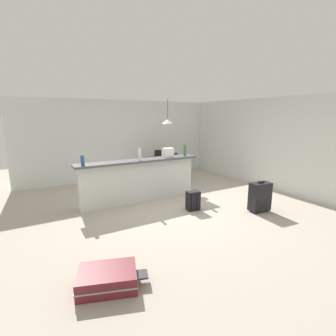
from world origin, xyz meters
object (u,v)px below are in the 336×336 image
object	(u,v)px
backpack_black	(193,201)
pendant_lamp	(168,121)
bottle_white	(140,154)
suitcase_upright_black	(260,196)
dining_chair_far_side	(159,162)
bottle_blue	(82,160)
dining_chair_near_partition	(173,167)
grocery_bag	(168,152)
dining_table	(165,160)
suitcase_flat_maroon	(108,279)
bottle_green	(185,150)

from	to	relation	value
backpack_black	pendant_lamp	bearing A→B (deg)	72.63
bottle_white	pendant_lamp	size ratio (longest dim) A/B	0.36
bottle_white	suitcase_upright_black	world-z (taller)	bottle_white
dining_chair_far_side	suitcase_upright_black	xyz separation A→B (m)	(0.39, -3.80, -0.19)
bottle_blue	dining_chair_near_partition	distance (m)	2.97
grocery_bag	dining_chair_near_partition	size ratio (longest dim) A/B	0.28
bottle_blue	pendant_lamp	size ratio (longest dim) A/B	0.27
grocery_bag	dining_table	bearing A→B (deg)	62.91
suitcase_flat_maroon	backpack_black	distance (m)	2.82
dining_chair_near_partition	suitcase_flat_maroon	xyz separation A→B (m)	(-3.06, -3.55, -0.41)
grocery_bag	dining_table	distance (m)	1.62
dining_table	dining_chair_far_side	bearing A→B (deg)	82.93
dining_table	pendant_lamp	size ratio (longest dim) A/B	1.43
dining_table	backpack_black	bearing A→B (deg)	-106.20
bottle_green	dining_chair_far_side	world-z (taller)	bottle_green
pendant_lamp	suitcase_upright_black	distance (m)	3.56
grocery_bag	suitcase_flat_maroon	distance (m)	3.72
bottle_green	pendant_lamp	size ratio (longest dim) A/B	0.37
grocery_bag	bottle_blue	bearing A→B (deg)	-178.05
bottle_white	suitcase_flat_maroon	size ratio (longest dim) A/B	0.31
bottle_green	suitcase_upright_black	distance (m)	2.12
bottle_white	suitcase_flat_maroon	distance (m)	3.19
suitcase_upright_black	dining_chair_near_partition	bearing A→B (deg)	99.59
bottle_blue	suitcase_upright_black	world-z (taller)	bottle_blue
bottle_green	suitcase_flat_maroon	size ratio (longest dim) A/B	0.32
bottle_green	backpack_black	xyz separation A→B (m)	(-0.47, -1.04, -0.95)
bottle_blue	suitcase_flat_maroon	bearing A→B (deg)	-96.71
dining_chair_near_partition	dining_chair_far_side	size ratio (longest dim) A/B	1.00
dining_chair_far_side	backpack_black	bearing A→B (deg)	-104.68
bottle_white	grocery_bag	world-z (taller)	bottle_white
bottle_blue	backpack_black	size ratio (longest dim) A/B	0.49
suitcase_flat_maroon	bottle_green	bearing A→B (deg)	42.61
dining_chair_far_side	bottle_green	bearing A→B (deg)	-99.17
dining_table	dining_chair_near_partition	bearing A→B (deg)	-91.88
dining_table	suitcase_flat_maroon	bearing A→B (deg)	-127.14
suitcase_flat_maroon	bottle_white	bearing A→B (deg)	58.74
suitcase_flat_maroon	pendant_lamp	bearing A→B (deg)	51.95
dining_chair_far_side	backpack_black	xyz separation A→B (m)	(-0.79, -3.02, -0.31)
bottle_blue	backpack_black	world-z (taller)	bottle_blue
dining_table	backpack_black	xyz separation A→B (m)	(-0.73, -2.50, -0.44)
bottle_blue	bottle_white	size ratio (longest dim) A/B	0.74
bottle_blue	dining_chair_far_side	xyz separation A→B (m)	(2.83, 1.97, -0.60)
bottle_green	suitcase_upright_black	xyz separation A→B (m)	(0.71, -1.82, -0.82)
pendant_lamp	suitcase_upright_black	size ratio (longest dim) A/B	1.15
grocery_bag	suitcase_upright_black	size ratio (longest dim) A/B	0.39
dining_chair_far_side	suitcase_flat_maroon	distance (m)	5.56
dining_chair_near_partition	dining_chair_far_side	world-z (taller)	same
bottle_blue	dining_chair_far_side	size ratio (longest dim) A/B	0.22
bottle_green	grocery_bag	bearing A→B (deg)	169.33
suitcase_flat_maroon	backpack_black	bearing A→B (deg)	33.57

